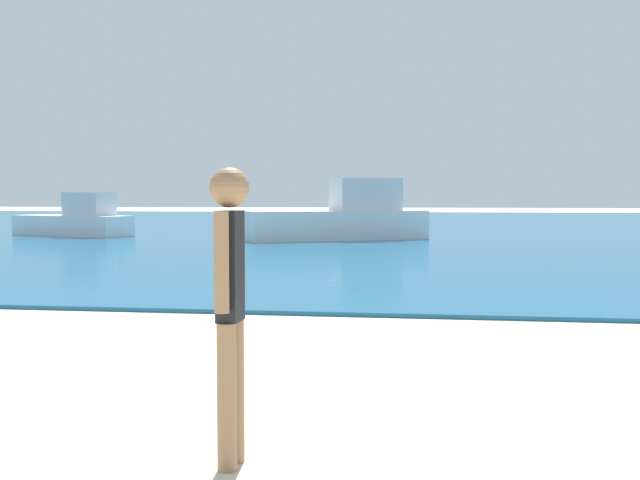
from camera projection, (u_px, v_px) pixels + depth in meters
water at (411, 225)px, 39.65m from camera, size 160.00×60.00×0.06m
person_standing at (230, 298)px, 4.45m from camera, size 0.23×0.40×1.73m
boat_near at (342, 218)px, 26.57m from camera, size 6.38×4.57×2.09m
boat_far at (76, 221)px, 28.81m from camera, size 4.98×3.04×1.61m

